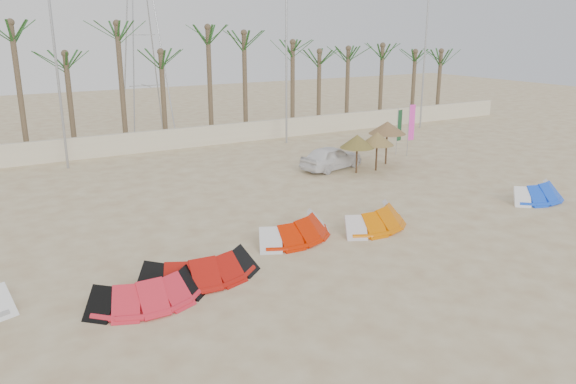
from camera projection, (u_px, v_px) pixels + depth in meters
ground at (385, 279)px, 17.41m from camera, size 120.00×120.00×0.00m
boundary_wall at (161, 140)px, 35.48m from camera, size 60.00×0.30×1.30m
palm_line at (158, 45)px, 35.41m from camera, size 52.00×4.00×7.70m
lamp_b at (57, 62)px, 29.50m from camera, size 1.25×0.14×11.00m
lamp_c at (287, 55)px, 36.24m from camera, size 1.25×0.14×11.00m
lamp_d at (425, 51)px, 42.02m from camera, size 1.25×0.14×11.00m
pylon at (149, 134)px, 41.12m from camera, size 3.00×3.00×14.00m
kite_red_left at (144, 288)px, 15.92m from camera, size 3.33×1.56×0.90m
kite_red_mid at (196, 264)px, 17.46m from camera, size 3.78×1.75×0.90m
kite_red_right at (292, 227)px, 20.78m from camera, size 3.80×2.45×0.90m
kite_orange at (371, 216)px, 21.98m from camera, size 3.72×2.40×0.90m
kite_blue at (534, 191)px, 25.37m from camera, size 3.12×1.65×0.90m
parasol_left at (357, 141)px, 29.63m from camera, size 1.84×1.84×2.08m
parasol_mid at (377, 139)px, 30.14m from camera, size 1.82×1.82×2.12m
parasol_right at (387, 128)px, 31.48m from camera, size 2.10×2.10×2.45m
flag_pink at (411, 124)px, 33.58m from camera, size 0.45×0.05×3.28m
flag_green at (399, 127)px, 33.97m from camera, size 0.45×0.12×2.89m
car at (331, 158)px, 30.73m from camera, size 4.10×2.41×1.31m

